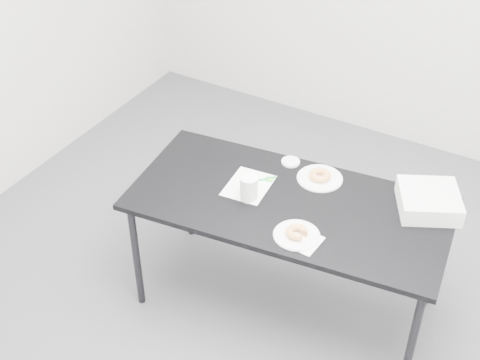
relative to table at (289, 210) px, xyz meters
The scene contains 13 objects.
floor 0.70m from the table, 158.49° to the right, with size 4.00×4.00×0.00m, color #4B4A4F.
table is the anchor object (origin of this frame).
scorecard 0.25m from the table, behind, with size 0.21×0.27×0.00m, color white.
logo_patch 0.22m from the table, 147.46° to the left, with size 0.04×0.04×0.00m, color green.
pen 0.23m from the table, 152.85° to the left, with size 0.01×0.01×0.13m, color #0D974C.
napkin 0.30m from the table, 50.79° to the right, with size 0.16×0.16×0.00m, color white.
plate_near 0.27m from the table, 55.86° to the right, with size 0.22×0.22×0.01m, color white.
donut_near 0.27m from the table, 55.86° to the right, with size 0.10×0.10×0.03m, color #C8863F.
plate_far 0.26m from the table, 77.81° to the left, with size 0.24×0.24×0.01m, color white.
donut_far 0.27m from the table, 77.81° to the left, with size 0.11×0.11×0.04m, color #C8863F.
coffee_cup 0.24m from the table, 157.73° to the right, with size 0.09×0.09×0.14m, color white.
cup_lid 0.34m from the table, 115.30° to the left, with size 0.10×0.10×0.01m, color white.
bakery_box 0.70m from the table, 25.53° to the left, with size 0.29×0.29×0.10m, color silver.
Camera 1 is at (1.22, -2.34, 2.87)m, focal length 50.00 mm.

